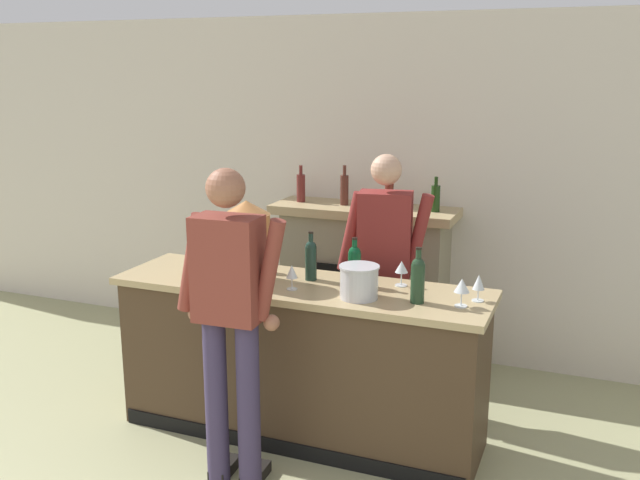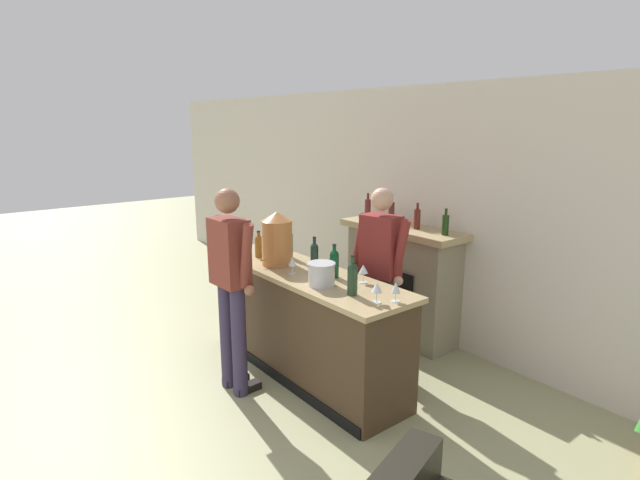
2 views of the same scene
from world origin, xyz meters
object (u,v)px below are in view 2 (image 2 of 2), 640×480
Objects in this scene: person_customer at (231,282)px; wine_glass_by_dispenser at (363,270)px; wine_bottle_cabernet_heavy at (259,245)px; wine_glass_back_row at (377,288)px; wine_bottle_port_short at (352,277)px; wine_bottle_burgundy_dark at (289,243)px; person_bartender at (380,271)px; wine_glass_front_left at (292,262)px; fireplace_stone at (401,280)px; wine_bottle_chardonnay_pale at (314,255)px; wine_glass_front_right at (275,239)px; ice_bucket_steel at (321,274)px; wine_glass_mid_counter at (396,288)px; wine_bottle_riesling_slim at (334,262)px; copper_dispenser at (277,238)px.

person_customer is 1.14m from wine_glass_by_dispenser.
wine_glass_back_row is (1.70, -0.00, -0.01)m from wine_bottle_cabernet_heavy.
wine_bottle_port_short is at bearing -174.31° from wine_glass_back_row.
person_customer is at bearing -67.85° from wine_bottle_burgundy_dark.
person_customer is at bearing -48.21° from wine_bottle_cabernet_heavy.
wine_glass_front_left is (-0.35, -0.77, 0.14)m from person_bartender.
wine_glass_by_dispenser is at bearing 148.71° from wine_glass_back_row.
person_bartender is 1.26m from wine_bottle_cabernet_heavy.
fireplace_stone reaches higher than wine_bottle_burgundy_dark.
wine_bottle_chardonnay_pale is 1.98× the size of wine_glass_by_dispenser.
wine_glass_front_right is 0.86m from wine_glass_front_left.
wine_glass_mid_counter is (0.66, 0.20, 0.01)m from ice_bucket_steel.
wine_bottle_port_short is at bearing -60.22° from person_bartender.
wine_glass_front_right is 1.39m from wine_glass_by_dispenser.
wine_glass_by_dispenser is (0.17, 0.32, 0.01)m from ice_bucket_steel.
wine_bottle_riesling_slim is at bearing 157.34° from wine_bottle_port_short.
wine_bottle_riesling_slim is (-0.03, -0.54, 0.17)m from person_bartender.
wine_bottle_burgundy_dark is 0.31m from wine_bottle_cabernet_heavy.
ice_bucket_steel reaches higher than wine_glass_by_dispenser.
wine_bottle_riesling_slim is 1.95× the size of wine_glass_front_left.
wine_bottle_cabernet_heavy is 1.72× the size of wine_glass_by_dispenser.
wine_bottle_burgundy_dark reaches higher than wine_glass_mid_counter.
wine_bottle_cabernet_heavy is at bearing -175.75° from wine_glass_mid_counter.
person_bartender is at bearing 133.40° from wine_glass_back_row.
person_bartender reaches higher than wine_glass_front_right.
person_customer is 11.46× the size of wine_glass_mid_counter.
wine_glass_back_row reaches higher than wine_glass_front_left.
person_bartender is 0.86m from wine_glass_front_left.
person_customer is 1.41m from person_bartender.
wine_glass_back_row is at bearing -8.37° from wine_glass_front_right.
wine_glass_mid_counter is at bearing 26.04° from wine_bottle_port_short.
fireplace_stone is 5.04× the size of wine_bottle_chardonnay_pale.
ice_bucket_steel is (0.08, -0.77, 0.13)m from person_bartender.
wine_bottle_chardonnay_pale reaches higher than wine_glass_mid_counter.
wine_glass_mid_counter is (1.56, -0.10, -0.05)m from wine_bottle_burgundy_dark.
wine_glass_by_dispenser is at bearing -0.43° from wine_glass_front_right.
copper_dispenser is at bearing -179.70° from wine_glass_back_row.
wine_bottle_cabernet_heavy is at bearing 179.02° from wine_bottle_port_short.
person_bartender is 5.10× the size of wine_bottle_burgundy_dark.
wine_glass_front_left is (0.68, -0.07, -0.02)m from wine_bottle_cabernet_heavy.
person_customer is 1.30m from wine_glass_back_row.
fireplace_stone is at bearing 117.97° from wine_glass_by_dispenser.
wine_glass_front_right is (-1.56, 0.29, -0.02)m from wine_bottle_port_short.
wine_bottle_burgundy_dark is at bearing 171.06° from wine_glass_back_row.
wine_glass_by_dispenser is 0.51m from wine_glass_mid_counter.
fireplace_stone is 1.42m from wine_glass_by_dispenser.
wine_glass_front_right is at bearing 174.66° from wine_bottle_riesling_slim.
wine_glass_front_left is (0.33, -0.06, -0.15)m from copper_dispenser.
wine_bottle_port_short reaches higher than wine_glass_back_row.
fireplace_stone is 1.48m from wine_glass_front_right.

